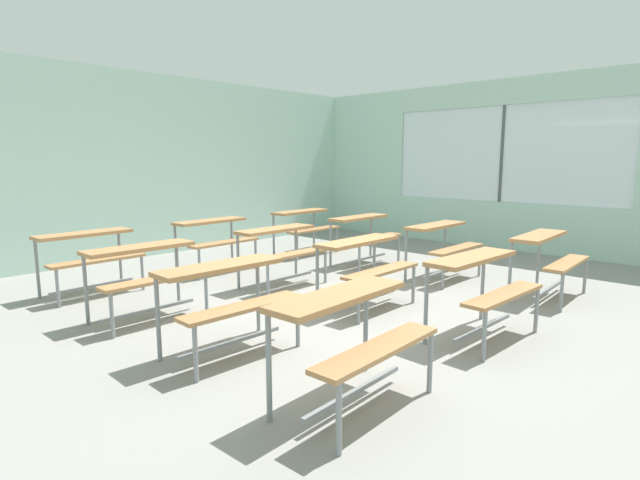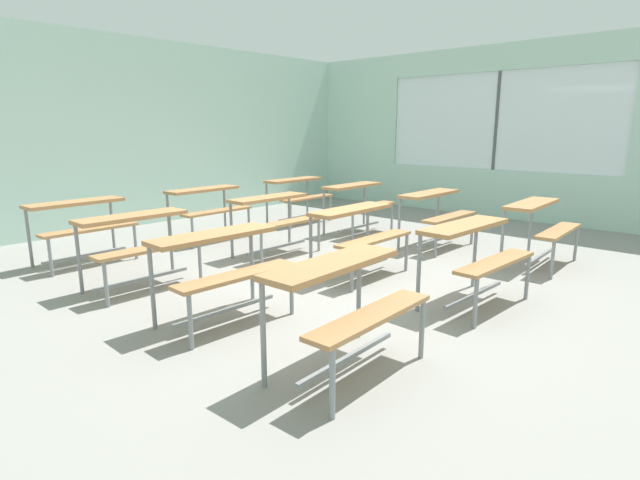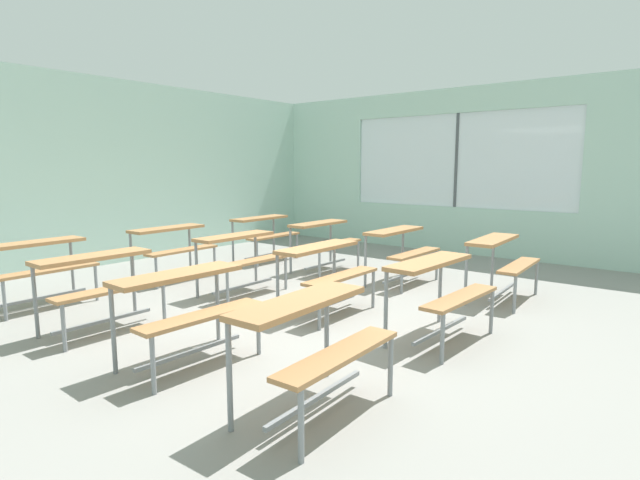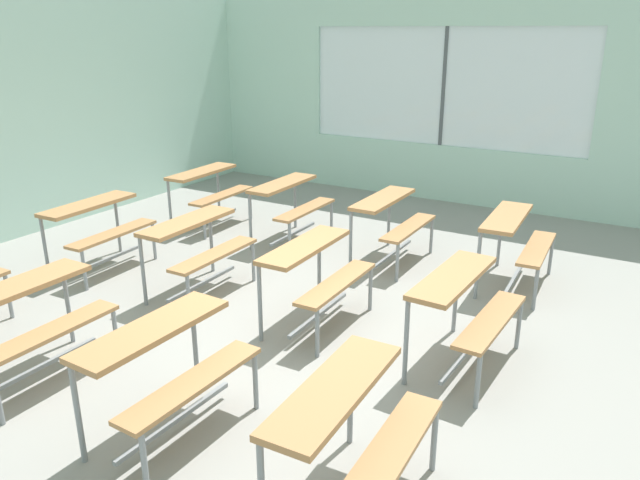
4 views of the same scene
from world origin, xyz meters
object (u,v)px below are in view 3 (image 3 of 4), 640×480
Objects in this scene: desk_bench_r0c1 at (440,281)px; desk_bench_r3c2 at (265,228)px; desk_bench_r2c2 at (324,234)px; desk_bench_r3c1 at (172,240)px; desk_bench_r0c0 at (313,329)px; desk_bench_r1c2 at (401,243)px; desk_bench_r3c0 at (38,258)px; desk_bench_r2c0 at (99,274)px; desk_bench_r1c1 at (326,263)px; desk_bench_r1c0 at (186,296)px; desk_bench_r0c2 at (502,253)px; desk_bench_r2c1 at (241,249)px.

desk_bench_r3c2 is at bearing 68.40° from desk_bench_r0c1.
desk_bench_r0c1 is 3.31m from desk_bench_r2c2.
desk_bench_r3c1 is (-0.02, 4.05, 0.00)m from desk_bench_r0c1.
desk_bench_r0c0 is at bearing -115.78° from desk_bench_r3c1.
desk_bench_r1c2 is 2.65m from desk_bench_r3c2.
desk_bench_r2c0 is at bearing -92.35° from desk_bench_r3c0.
desk_bench_r2c2 is 1.29m from desk_bench_r3c2.
desk_bench_r1c2 is (1.78, 1.40, 0.00)m from desk_bench_r0c1.
desk_bench_r2c2 is (1.79, 1.42, 0.00)m from desk_bench_r1c1.
desk_bench_r0c1 is at bearing -91.82° from desk_bench_r1c1.
desk_bench_r0c0 and desk_bench_r2c0 have the same top height.
desk_bench_r0c0 and desk_bench_r1c0 have the same top height.
desk_bench_r3c2 is at bearing -2.60° from desk_bench_r3c0.
desk_bench_r3c1 is at bearing 58.69° from desk_bench_r1c0.
desk_bench_r0c2 and desk_bench_r1c1 have the same top height.
desk_bench_r0c2 is 2.72m from desk_bench_r2c2.
desk_bench_r1c2 is (-0.01, 1.36, 0.00)m from desk_bench_r0c2.
desk_bench_r0c2 is 1.01× the size of desk_bench_r3c2.
desk_bench_r1c0 and desk_bench_r2c2 have the same top height.
desk_bench_r1c0 is at bearing 88.16° from desk_bench_r0c0.
desk_bench_r1c1 is at bearing -177.91° from desk_bench_r1c2.
desk_bench_r0c2 is 3.81m from desk_bench_r1c0.
desk_bench_r1c0 and desk_bench_r2c0 have the same top height.
desk_bench_r0c1 and desk_bench_r3c0 have the same top height.
desk_bench_r0c2 and desk_bench_r1c2 have the same top height.
desk_bench_r0c2 is 1.01× the size of desk_bench_r3c1.
desk_bench_r2c0 is 1.00× the size of desk_bench_r2c1.
desk_bench_r0c2 and desk_bench_r2c1 have the same top height.
desk_bench_r1c1 is (-1.77, 1.30, 0.00)m from desk_bench_r0c2.
desk_bench_r2c0 is (-3.59, 1.30, 0.00)m from desk_bench_r1c2.
desk_bench_r1c0 is 1.01× the size of desk_bench_r2c1.
desk_bench_r2c1 and desk_bench_r3c1 have the same top height.
desk_bench_r1c0 is 3.22m from desk_bench_r3c1.
desk_bench_r0c2 is (3.57, -0.00, 0.00)m from desk_bench_r0c0.
desk_bench_r2c2 is (0.03, 1.36, 0.00)m from desk_bench_r1c2.
desk_bench_r3c2 is (0.03, 2.65, 0.00)m from desk_bench_r1c2.
desk_bench_r0c2 is at bearing -57.22° from desk_bench_r2c1.
desk_bench_r3c1 is (1.76, 2.69, 0.00)m from desk_bench_r1c0.
desk_bench_r2c0 is at bearing 140.74° from desk_bench_r0c2.
desk_bench_r1c0 is at bearing -91.73° from desk_bench_r3c0.
desk_bench_r0c0 is 1.01× the size of desk_bench_r2c2.
desk_bench_r3c2 is at bearing -2.16° from desk_bench_r3c1.
desk_bench_r1c0 is (-1.78, 1.36, 0.00)m from desk_bench_r0c1.
desk_bench_r2c1 is at bearing 53.64° from desk_bench_r0c0.
desk_bench_r3c0 is (-0.01, 4.05, 0.00)m from desk_bench_r0c0.
desk_bench_r0c1 is 2.24m from desk_bench_r1c0.
desk_bench_r1c1 and desk_bench_r2c1 have the same top height.
desk_bench_r3c2 is (1.81, 4.05, 0.00)m from desk_bench_r0c1.
desk_bench_r0c1 is 1.01× the size of desk_bench_r3c2.
desk_bench_r0c0 is 2.22m from desk_bench_r1c1.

